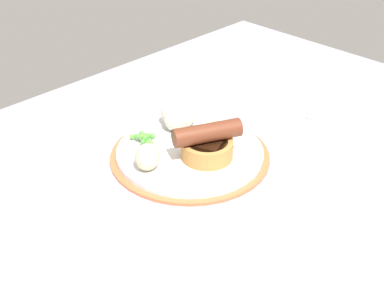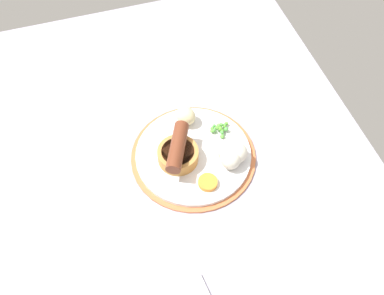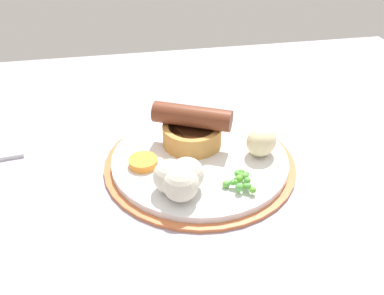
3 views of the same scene
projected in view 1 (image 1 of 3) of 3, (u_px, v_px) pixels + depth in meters
The scene contains 8 objects.
dining_table at pixel (214, 164), 88.81cm from camera, with size 110.00×80.00×3.00cm, color #9E99AD.
dinner_plate at pixel (190, 154), 87.57cm from camera, with size 26.13×26.13×1.40cm.
sausage_pudding at pixel (207, 144), 84.04cm from camera, with size 11.13×8.33×5.95cm.
pea_pile at pixel (144, 137), 88.59cm from camera, with size 3.73×4.44×1.83cm.
cauliflower_floret at pixel (178, 116), 92.41cm from camera, with size 6.23×6.01×4.34cm.
potato_chunk_0 at pixel (147, 157), 81.55cm from camera, with size 4.42×3.84×4.14cm, color beige.
carrot_slice_0 at pixel (219, 129), 91.83cm from camera, with size 3.87×3.87×1.00cm, color orange.
fork at pixel (332, 101), 104.05cm from camera, with size 18.00×1.60×0.60cm, color silver.
Camera 1 is at (-54.82, -49.25, 51.26)cm, focal length 50.00 mm.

